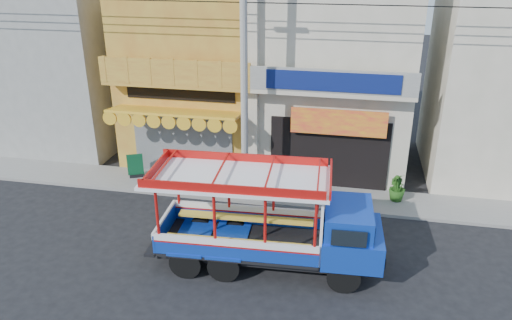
{
  "coord_description": "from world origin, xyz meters",
  "views": [
    {
      "loc": [
        2.78,
        -13.3,
        9.01
      ],
      "look_at": [
        -0.42,
        2.5,
        2.06
      ],
      "focal_mm": 35.0,
      "sensor_mm": 36.0,
      "label": 1
    }
  ],
  "objects_px": {
    "utility_pole": "(248,71)",
    "green_sign": "(136,167)",
    "potted_plant_b": "(397,189)",
    "songthaew_truck": "(283,223)",
    "potted_plant_a": "(308,176)",
    "potted_plant_c": "(398,187)"
  },
  "relations": [
    {
      "from": "potted_plant_a",
      "to": "potted_plant_b",
      "type": "relative_size",
      "value": 1.15
    },
    {
      "from": "utility_pole",
      "to": "green_sign",
      "type": "distance_m",
      "value": 6.81
    },
    {
      "from": "potted_plant_a",
      "to": "potted_plant_c",
      "type": "distance_m",
      "value": 3.4
    },
    {
      "from": "utility_pole",
      "to": "green_sign",
      "type": "bearing_deg",
      "value": 169.53
    },
    {
      "from": "green_sign",
      "to": "potted_plant_c",
      "type": "height_order",
      "value": "potted_plant_c"
    },
    {
      "from": "utility_pole",
      "to": "potted_plant_b",
      "type": "bearing_deg",
      "value": 9.88
    },
    {
      "from": "green_sign",
      "to": "songthaew_truck",
      "type": "bearing_deg",
      "value": -35.47
    },
    {
      "from": "potted_plant_c",
      "to": "potted_plant_b",
      "type": "bearing_deg",
      "value": -119.79
    },
    {
      "from": "green_sign",
      "to": "potted_plant_a",
      "type": "relative_size",
      "value": 0.96
    },
    {
      "from": "potted_plant_b",
      "to": "songthaew_truck",
      "type": "bearing_deg",
      "value": 99.86
    },
    {
      "from": "green_sign",
      "to": "potted_plant_b",
      "type": "distance_m",
      "value": 10.52
    },
    {
      "from": "green_sign",
      "to": "potted_plant_c",
      "type": "distance_m",
      "value": 10.55
    },
    {
      "from": "potted_plant_a",
      "to": "potted_plant_c",
      "type": "xyz_separation_m",
      "value": [
        3.39,
        -0.33,
        0.03
      ]
    },
    {
      "from": "songthaew_truck",
      "to": "potted_plant_b",
      "type": "distance_m",
      "value": 6.21
    },
    {
      "from": "songthaew_truck",
      "to": "potted_plant_a",
      "type": "bearing_deg",
      "value": 87.44
    },
    {
      "from": "potted_plant_b",
      "to": "potted_plant_c",
      "type": "relative_size",
      "value": 0.81
    },
    {
      "from": "songthaew_truck",
      "to": "potted_plant_c",
      "type": "distance_m",
      "value": 6.17
    },
    {
      "from": "songthaew_truck",
      "to": "potted_plant_b",
      "type": "bearing_deg",
      "value": 54.02
    },
    {
      "from": "utility_pole",
      "to": "potted_plant_a",
      "type": "distance_m",
      "value": 5.04
    },
    {
      "from": "potted_plant_a",
      "to": "potted_plant_b",
      "type": "bearing_deg",
      "value": -39.92
    },
    {
      "from": "utility_pole",
      "to": "potted_plant_b",
      "type": "xyz_separation_m",
      "value": [
        5.5,
        0.96,
        -4.46
      ]
    },
    {
      "from": "songthaew_truck",
      "to": "potted_plant_a",
      "type": "relative_size",
      "value": 6.68
    }
  ]
}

